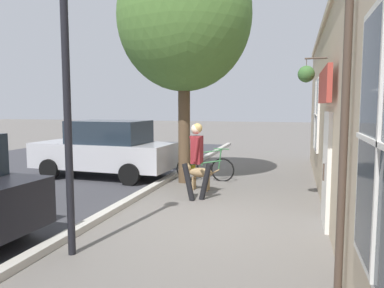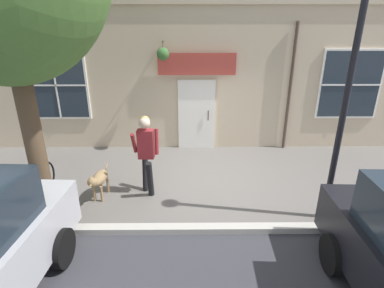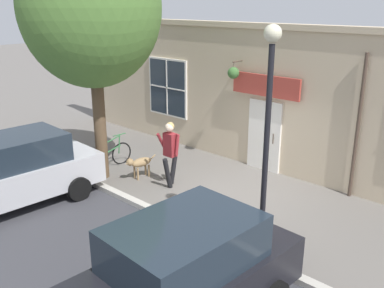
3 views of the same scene
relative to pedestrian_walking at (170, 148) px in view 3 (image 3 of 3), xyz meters
name	(u,v)px [view 3 (image 3 of 3)]	position (x,y,z in m)	size (l,w,h in m)	color
ground_plane	(226,194)	(-0.59, 1.45, -1.10)	(90.00, 90.00, 0.00)	#66605B
storefront_facade	(278,100)	(-2.93, 1.45, 1.03)	(0.95, 18.00, 4.24)	#C6B293
pedestrian_walking	(170,148)	(0.00, 0.00, 0.00)	(0.68, 0.55, 1.81)	black
dog_on_leash	(140,163)	(0.22, -1.02, -0.64)	(1.05, 0.33, 0.70)	#997A51
street_tree_by_curb	(89,12)	(0.93, -1.92, 3.46)	(3.76, 3.38, 6.74)	brown
leaning_bicycle	(109,156)	(0.35, -2.28, -0.72)	(1.74, 0.19, 1.00)	black
parked_car_nearest_curb	(11,172)	(3.43, -1.99, -0.22)	(4.38, 2.09, 1.75)	#B7B7BC
parked_car_mid_block	(177,278)	(3.69, 3.92, -0.22)	(4.38, 2.09, 1.75)	black
street_lamp	(268,109)	(0.97, 3.61, 1.83)	(0.32, 0.32, 4.44)	black
fire_hydrant	(58,151)	(1.16, -3.83, -0.71)	(0.34, 0.20, 0.77)	gold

